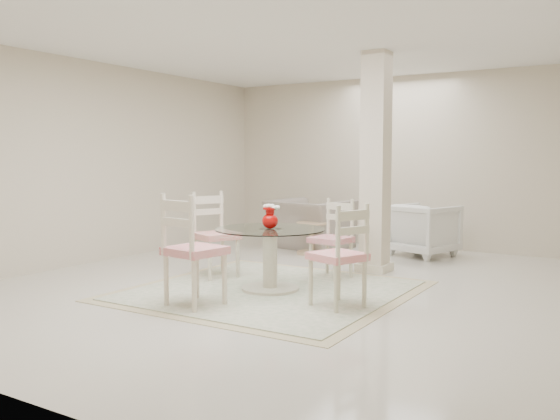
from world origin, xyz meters
The scene contains 13 objects.
ground centered at (0.00, 0.00, 0.00)m, with size 7.00×7.00×0.00m, color beige.
room_shell centered at (0.00, 0.00, 1.86)m, with size 6.02×7.02×2.71m.
column centered at (0.50, 1.30, 1.35)m, with size 0.30×0.30×2.70m, color beige.
area_rug centered at (0.00, -0.34, 0.01)m, with size 2.78×2.78×0.02m.
dining_table centered at (0.00, -0.34, 0.34)m, with size 1.16×1.16×0.67m.
red_vase centered at (0.00, -0.34, 0.79)m, with size 0.20×0.17×0.26m.
dining_chair_east centered at (0.98, -0.62, 0.57)m, with size 0.57×0.57×1.09m.
dining_chair_north centered at (0.26, 0.64, 0.54)m, with size 0.46×0.46×1.03m.
dining_chair_west centered at (-0.98, -0.05, 0.59)m, with size 0.59×0.59×1.11m.
dining_chair_south centered at (-0.27, -1.33, 0.63)m, with size 0.54×0.54×1.19m.
recliner_taupe centered at (-1.12, 2.58, 0.38)m, with size 1.16×1.01×0.75m, color gray.
armchair_white centered at (0.65, 2.75, 0.38)m, with size 0.81×0.83×0.76m, color silver.
side_table centered at (-0.80, 2.06, 0.22)m, with size 0.45×0.45×0.47m.
Camera 1 is at (3.31, -5.56, 1.41)m, focal length 38.00 mm.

